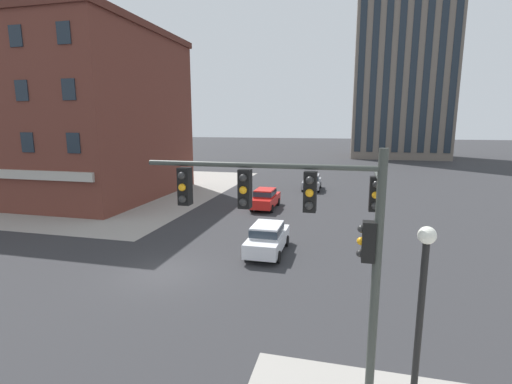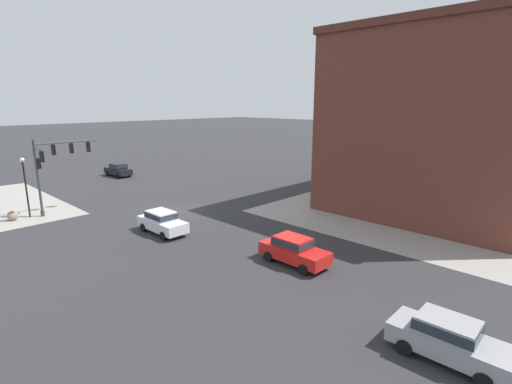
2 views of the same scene
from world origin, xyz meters
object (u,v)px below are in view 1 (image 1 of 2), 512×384
(traffic_signal_main, at_px, (323,239))
(car_main_southbound_far, at_px, (312,181))
(street_lamp_corner_near, at_px, (420,316))
(car_cross_westbound, at_px, (267,237))
(car_cross_eastbound, at_px, (265,198))

(traffic_signal_main, relative_size, car_main_southbound_far, 1.49)
(car_main_southbound_far, bearing_deg, street_lamp_corner_near, -80.80)
(car_cross_westbound, bearing_deg, traffic_signal_main, -71.72)
(street_lamp_corner_near, bearing_deg, car_main_southbound_far, 99.20)
(traffic_signal_main, bearing_deg, car_main_southbound_far, 95.73)
(car_cross_eastbound, height_order, car_cross_westbound, same)
(car_cross_eastbound, relative_size, car_cross_westbound, 1.00)
(car_cross_eastbound, bearing_deg, car_cross_westbound, -76.93)
(street_lamp_corner_near, distance_m, car_cross_westbound, 13.21)
(traffic_signal_main, bearing_deg, car_cross_eastbound, 105.75)
(street_lamp_corner_near, relative_size, car_cross_eastbound, 1.17)
(traffic_signal_main, height_order, car_cross_westbound, traffic_signal_main)
(traffic_signal_main, xyz_separation_m, street_lamp_corner_near, (2.05, -0.66, -1.27))
(street_lamp_corner_near, distance_m, car_cross_eastbound, 23.89)
(car_main_southbound_far, distance_m, car_cross_westbound, 20.50)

